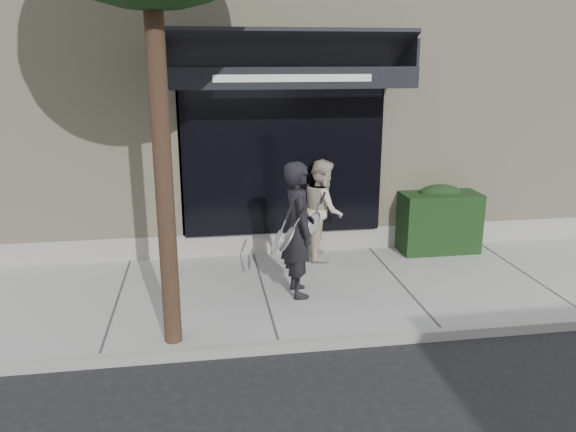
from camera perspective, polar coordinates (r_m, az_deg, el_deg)
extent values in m
plane|color=black|center=(8.49, 11.18, -7.27)|extent=(80.00, 80.00, 0.00)
cube|color=#989993|center=(8.46, 11.20, -6.90)|extent=(20.00, 3.00, 0.12)
cube|color=gray|center=(7.16, 15.46, -11.48)|extent=(20.00, 0.10, 0.14)
cube|color=#BEB191|center=(12.63, 4.02, 13.39)|extent=(14.00, 7.00, 5.50)
cube|color=gray|center=(9.91, 7.95, -2.16)|extent=(14.02, 0.42, 0.50)
cube|color=black|center=(9.07, -0.57, 6.42)|extent=(3.20, 0.30, 2.60)
cube|color=gray|center=(9.13, -10.75, 6.20)|extent=(0.08, 0.40, 2.60)
cube|color=gray|center=(9.58, 8.88, 6.73)|extent=(0.08, 0.40, 2.60)
cube|color=gray|center=(9.10, -0.73, 14.92)|extent=(3.36, 0.40, 0.12)
cube|color=black|center=(8.41, -0.03, 16.62)|extent=(3.60, 1.03, 0.55)
cube|color=black|center=(7.92, 0.54, 13.83)|extent=(3.60, 0.05, 0.30)
cube|color=white|center=(7.89, 0.58, 13.83)|extent=(2.20, 0.01, 0.10)
cube|color=black|center=(8.32, -12.72, 15.70)|extent=(0.04, 1.00, 0.45)
cube|color=black|center=(8.85, 11.88, 15.74)|extent=(0.04, 1.00, 0.45)
cube|color=black|center=(9.77, 14.98, -0.54)|extent=(1.30, 0.70, 1.00)
ellipsoid|color=black|center=(9.65, 15.19, 2.31)|extent=(0.71, 0.38, 0.27)
cylinder|color=black|center=(6.09, -12.72, 7.05)|extent=(0.20, 0.20, 4.80)
imported|color=black|center=(7.56, 1.05, -1.37)|extent=(0.49, 0.71, 1.86)
torus|color=silver|center=(7.23, -0.10, -2.37)|extent=(0.18, 0.31, 0.27)
cylinder|color=silver|center=(7.23, -0.10, -2.37)|extent=(0.15, 0.27, 0.24)
cylinder|color=silver|center=(7.23, -0.10, -2.37)|extent=(0.17, 0.02, 0.11)
cylinder|color=black|center=(7.23, -0.10, -2.37)|extent=(0.19, 0.04, 0.13)
torus|color=silver|center=(7.22, -1.15, -2.74)|extent=(0.14, 0.30, 0.29)
cylinder|color=silver|center=(7.22, -1.15, -2.74)|extent=(0.10, 0.27, 0.25)
cylinder|color=silver|center=(7.22, -1.15, -2.74)|extent=(0.17, 0.02, 0.08)
cylinder|color=black|center=(7.22, -1.15, -2.74)|extent=(0.20, 0.03, 0.10)
imported|color=beige|center=(9.03, 3.55, 0.69)|extent=(0.68, 0.84, 1.62)
torus|color=silver|center=(8.69, 2.68, -0.77)|extent=(0.23, 0.33, 0.29)
cylinder|color=silver|center=(8.69, 2.68, -0.77)|extent=(0.19, 0.29, 0.25)
cylinder|color=silver|center=(8.69, 2.68, -0.77)|extent=(0.17, 0.08, 0.08)
cylinder|color=black|center=(8.69, 2.68, -0.77)|extent=(0.20, 0.10, 0.10)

